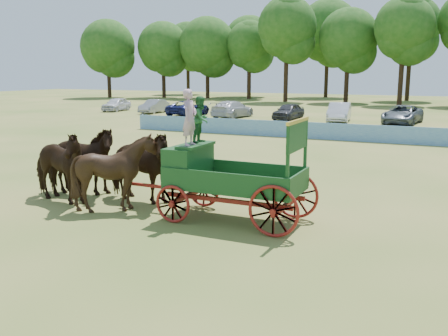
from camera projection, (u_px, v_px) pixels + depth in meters
ground at (188, 212)px, 15.28m from camera, size 160.00×160.00×0.00m
horse_lead_left at (56, 166)px, 16.20m from camera, size 3.01×1.75×2.39m
horse_lead_right at (79, 161)px, 17.18m from camera, size 3.05×1.89×2.39m
horse_wheel_left at (117, 172)px, 15.21m from camera, size 2.42×2.22×2.40m
horse_wheel_right at (138, 166)px, 16.19m from camera, size 2.94×1.55×2.39m
farm_dray at (212, 165)px, 14.40m from camera, size 6.00×2.00×3.74m
sponsor_banner at (312, 131)px, 31.62m from camera, size 26.00×0.08×1.05m
parked_cars at (401, 115)px, 40.22m from camera, size 55.92×7.38×1.62m
treeline at (381, 35)px, 68.39m from camera, size 89.32×24.51×15.52m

